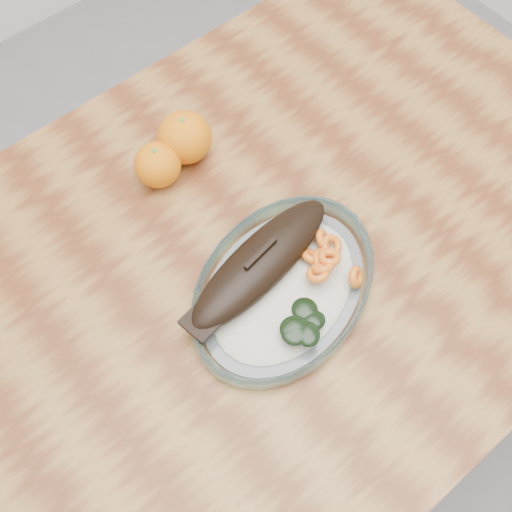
% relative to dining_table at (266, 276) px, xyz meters
% --- Properties ---
extents(ground, '(3.00, 3.00, 0.00)m').
position_rel_dining_table_xyz_m(ground, '(0.00, 0.00, -0.65)').
color(ground, slate).
rests_on(ground, ground).
extents(dining_table, '(1.20, 0.80, 0.75)m').
position_rel_dining_table_xyz_m(dining_table, '(0.00, 0.00, 0.00)').
color(dining_table, '#5E2E16').
rests_on(dining_table, ground).
extents(plated_meal, '(0.68, 0.68, 0.08)m').
position_rel_dining_table_xyz_m(plated_meal, '(-0.03, -0.07, 0.12)').
color(plated_meal, white).
rests_on(plated_meal, dining_table).
extents(orange_left, '(0.08, 0.08, 0.08)m').
position_rel_dining_table_xyz_m(orange_left, '(0.01, 0.21, 0.14)').
color(orange_left, '#DE5604').
rests_on(orange_left, dining_table).
extents(orange_right, '(0.07, 0.07, 0.07)m').
position_rel_dining_table_xyz_m(orange_right, '(-0.05, 0.20, 0.13)').
color(orange_right, '#DE5604').
rests_on(orange_right, dining_table).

